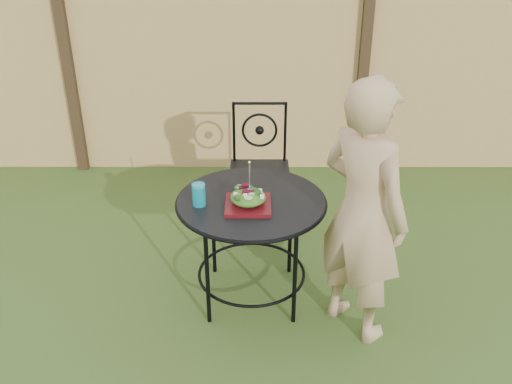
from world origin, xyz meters
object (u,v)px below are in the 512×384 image
at_px(patio_table, 251,219).
at_px(diner, 363,213).
at_px(salad_plate, 248,205).
at_px(patio_chair, 260,164).

bearing_deg(patio_table, diner, -23.72).
bearing_deg(diner, salad_plate, 32.72).
xyz_separation_m(patio_table, patio_chair, (0.06, 0.96, -0.08)).
relative_size(patio_chair, diner, 0.60).
distance_m(diner, salad_plate, 0.67).
height_order(patio_chair, diner, diner).
bearing_deg(salad_plate, patio_chair, 85.98).
distance_m(patio_chair, salad_plate, 1.07).
bearing_deg(diner, patio_table, 25.55).
height_order(patio_table, salad_plate, salad_plate).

